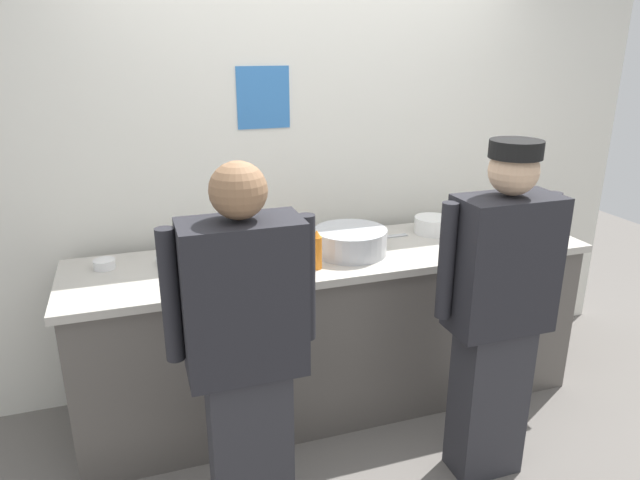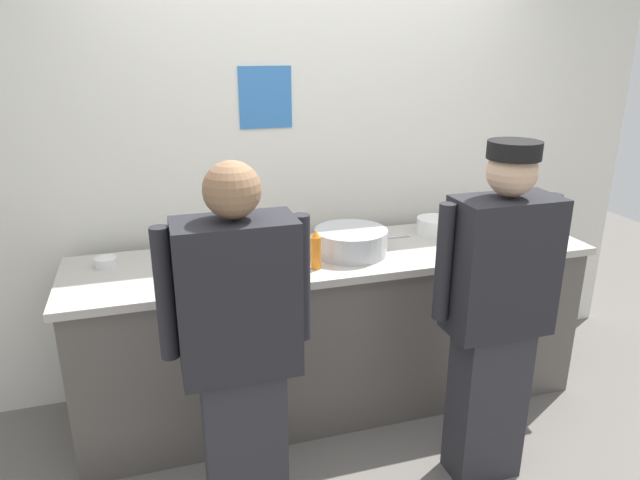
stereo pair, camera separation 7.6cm
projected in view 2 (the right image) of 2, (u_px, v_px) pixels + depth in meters
ground_plane at (356, 438)px, 3.05m from camera, size 9.00×9.00×0.00m
wall_back at (310, 161)px, 3.38m from camera, size 4.38×0.11×2.65m
prep_counter at (335, 329)px, 3.23m from camera, size 2.79×0.70×0.92m
chef_near_left at (240, 352)px, 2.23m from camera, size 0.59×0.24×1.60m
chef_center at (496, 311)px, 2.55m from camera, size 0.59×0.24×1.61m
plate_stack_front at (497, 236)px, 3.21m from camera, size 0.20×0.20×0.08m
plate_stack_rear at (435, 226)px, 3.37m from camera, size 0.21×0.21×0.10m
mixing_bowl_steel at (351, 242)px, 3.05m from camera, size 0.39×0.39×0.13m
sheet_tray at (203, 262)px, 2.92m from camera, size 0.45×0.31×0.02m
squeeze_bottle_primary at (528, 232)px, 3.14m from camera, size 0.06×0.06×0.19m
squeeze_bottle_secondary at (316, 250)px, 2.84m from camera, size 0.05×0.05×0.20m
squeeze_bottle_spare at (280, 236)px, 3.06m from camera, size 0.06×0.06×0.19m
ramekin_yellow_sauce at (106, 262)px, 2.89m from camera, size 0.11×0.11×0.05m
ramekin_orange_sauce at (282, 255)px, 2.97m from camera, size 0.10×0.10×0.05m
ramekin_red_sauce at (512, 229)px, 3.39m from camera, size 0.09×0.09×0.05m
chefs_knife at (383, 238)px, 3.30m from camera, size 0.27×0.03×0.02m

